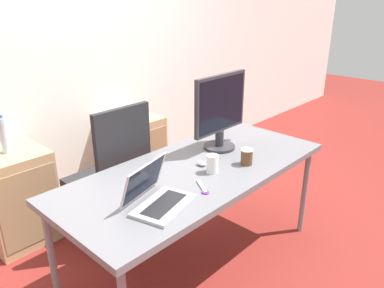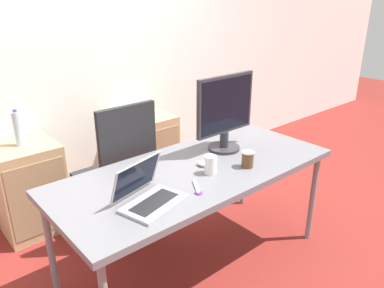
{
  "view_description": "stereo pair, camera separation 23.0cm",
  "coord_description": "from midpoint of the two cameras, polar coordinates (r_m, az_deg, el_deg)",
  "views": [
    {
      "loc": [
        -1.56,
        -1.42,
        1.74
      ],
      "look_at": [
        0.0,
        0.04,
        0.88
      ],
      "focal_mm": 35.0,
      "sensor_mm": 36.0,
      "label": 1
    },
    {
      "loc": [
        -1.4,
        -1.58,
        1.74
      ],
      "look_at": [
        0.0,
        0.04,
        0.88
      ],
      "focal_mm": 35.0,
      "sensor_mm": 36.0,
      "label": 2
    }
  ],
  "objects": [
    {
      "name": "wall_back",
      "position": [
        3.31,
        -20.48,
        12.93
      ],
      "size": [
        10.0,
        0.05,
        2.6
      ],
      "color": "white",
      "rests_on": "ground_plane"
    },
    {
      "name": "laptop_center",
      "position": [
        1.95,
        -8.75,
        -8.01
      ],
      "size": [
        0.38,
        0.35,
        0.22
      ],
      "color": "#ADADB2",
      "rests_on": "desk"
    },
    {
      "name": "coffee_cup_white",
      "position": [
        2.25,
        0.18,
        -3.11
      ],
      "size": [
        0.07,
        0.07,
        0.11
      ],
      "color": "white",
      "rests_on": "desk"
    },
    {
      "name": "desk",
      "position": [
        2.36,
        -2.1,
        -4.73
      ],
      "size": [
        1.81,
        0.8,
        0.73
      ],
      "color": "slate",
      "rests_on": "ground_plane"
    },
    {
      "name": "monitor",
      "position": [
        2.54,
        1.75,
        4.99
      ],
      "size": [
        0.49,
        0.22,
        0.52
      ],
      "color": "#2D2D33",
      "rests_on": "desk"
    },
    {
      "name": "office_chair",
      "position": [
        2.89,
        -14.46,
        -6.74
      ],
      "size": [
        0.56,
        0.56,
        1.06
      ],
      "color": "#232326",
      "rests_on": "ground_plane"
    },
    {
      "name": "cabinet_right",
      "position": [
        3.54,
        -10.79,
        -1.54
      ],
      "size": [
        0.46,
        0.46,
        0.71
      ],
      "color": "tan",
      "rests_on": "ground_plane"
    },
    {
      "name": "water_bottle",
      "position": [
        2.93,
        -28.78,
        1.13
      ],
      "size": [
        0.06,
        0.06,
        0.27
      ],
      "color": "silver",
      "rests_on": "cabinet_left"
    },
    {
      "name": "scissors",
      "position": [
        2.09,
        -1.48,
        -6.84
      ],
      "size": [
        0.11,
        0.16,
        0.01
      ],
      "color": "#B2B2B7",
      "rests_on": "desk"
    },
    {
      "name": "cabinet_left",
      "position": [
        3.11,
        -27.15,
        -7.23
      ],
      "size": [
        0.46,
        0.46,
        0.71
      ],
      "color": "tan",
      "rests_on": "ground_plane"
    },
    {
      "name": "coffee_cup_brown",
      "position": [
        2.37,
        5.6,
        -2.01
      ],
      "size": [
        0.08,
        0.08,
        0.1
      ],
      "color": "brown",
      "rests_on": "desk"
    },
    {
      "name": "ground_plane",
      "position": [
        2.73,
        -1.89,
        -17.67
      ],
      "size": [
        14.0,
        14.0,
        0.0
      ],
      "primitive_type": "plane",
      "color": "maroon"
    },
    {
      "name": "mouse",
      "position": [
        2.36,
        -1.41,
        -2.99
      ],
      "size": [
        0.04,
        0.07,
        0.03
      ],
      "color": "silver",
      "rests_on": "desk"
    }
  ]
}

